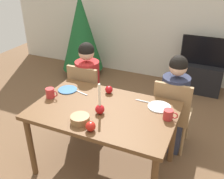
# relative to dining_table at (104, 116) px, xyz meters

# --- Properties ---
(ground_plane) EXTENTS (7.68, 7.68, 0.00)m
(ground_plane) POSITION_rel_dining_table_xyz_m (0.00, 0.00, -0.67)
(ground_plane) COLOR brown
(back_wall) EXTENTS (6.40, 0.10, 2.60)m
(back_wall) POSITION_rel_dining_table_xyz_m (0.00, 2.60, 0.63)
(back_wall) COLOR beige
(back_wall) RESTS_ON ground
(dining_table) EXTENTS (1.40, 0.90, 0.75)m
(dining_table) POSITION_rel_dining_table_xyz_m (0.00, 0.00, 0.00)
(dining_table) COLOR brown
(dining_table) RESTS_ON ground
(chair_left) EXTENTS (0.40, 0.40, 0.90)m
(chair_left) POSITION_rel_dining_table_xyz_m (-0.53, 0.61, -0.15)
(chair_left) COLOR #99754C
(chair_left) RESTS_ON ground
(chair_right) EXTENTS (0.40, 0.40, 0.90)m
(chair_right) POSITION_rel_dining_table_xyz_m (0.56, 0.61, -0.15)
(chair_right) COLOR #99754C
(chair_right) RESTS_ON ground
(person_left_child) EXTENTS (0.30, 0.30, 1.17)m
(person_left_child) POSITION_rel_dining_table_xyz_m (-0.53, 0.64, -0.10)
(person_left_child) COLOR #33384C
(person_left_child) RESTS_ON ground
(person_right_child) EXTENTS (0.30, 0.30, 1.17)m
(person_right_child) POSITION_rel_dining_table_xyz_m (0.56, 0.64, -0.10)
(person_right_child) COLOR #33384C
(person_right_child) RESTS_ON ground
(tv_stand) EXTENTS (0.64, 0.40, 0.48)m
(tv_stand) POSITION_rel_dining_table_xyz_m (0.73, 2.30, -0.43)
(tv_stand) COLOR black
(tv_stand) RESTS_ON ground
(tv) EXTENTS (0.79, 0.05, 0.46)m
(tv) POSITION_rel_dining_table_xyz_m (0.73, 2.30, 0.04)
(tv) COLOR black
(tv) RESTS_ON tv_stand
(christmas_tree) EXTENTS (0.77, 0.77, 1.58)m
(christmas_tree) POSITION_rel_dining_table_xyz_m (-1.46, 2.09, 0.15)
(christmas_tree) COLOR brown
(christmas_tree) RESTS_ON ground
(candle_centerpiece) EXTENTS (0.09, 0.09, 0.31)m
(candle_centerpiece) POSITION_rel_dining_table_xyz_m (0.00, -0.08, 0.15)
(candle_centerpiece) COLOR red
(candle_centerpiece) RESTS_ON dining_table
(plate_left) EXTENTS (0.21, 0.21, 0.01)m
(plate_left) POSITION_rel_dining_table_xyz_m (-0.54, 0.19, 0.09)
(plate_left) COLOR teal
(plate_left) RESTS_ON dining_table
(plate_right) EXTENTS (0.23, 0.23, 0.01)m
(plate_right) POSITION_rel_dining_table_xyz_m (0.49, 0.25, 0.09)
(plate_right) COLOR silver
(plate_right) RESTS_ON dining_table
(mug_left) EXTENTS (0.14, 0.09, 0.10)m
(mug_left) POSITION_rel_dining_table_xyz_m (-0.61, -0.02, 0.14)
(mug_left) COLOR #B72D2D
(mug_left) RESTS_ON dining_table
(mug_right) EXTENTS (0.14, 0.09, 0.10)m
(mug_right) POSITION_rel_dining_table_xyz_m (0.61, 0.08, 0.13)
(mug_right) COLOR #B72D2D
(mug_right) RESTS_ON dining_table
(fork_left) EXTENTS (0.18, 0.06, 0.01)m
(fork_left) POSITION_rel_dining_table_xyz_m (-0.36, 0.19, 0.09)
(fork_left) COLOR silver
(fork_left) RESTS_ON dining_table
(fork_right) EXTENTS (0.18, 0.02, 0.01)m
(fork_right) POSITION_rel_dining_table_xyz_m (0.32, 0.29, 0.09)
(fork_right) COLOR silver
(fork_right) RESTS_ON dining_table
(bowl_walnuts) EXTENTS (0.17, 0.17, 0.07)m
(bowl_walnuts) POSITION_rel_dining_table_xyz_m (-0.10, -0.29, 0.12)
(bowl_walnuts) COLOR olive
(bowl_walnuts) RESTS_ON dining_table
(apple_near_candle) EXTENTS (0.09, 0.09, 0.09)m
(apple_near_candle) POSITION_rel_dining_table_xyz_m (0.05, -0.36, 0.13)
(apple_near_candle) COLOR red
(apple_near_candle) RESTS_ON dining_table
(apple_by_left_plate) EXTENTS (0.08, 0.08, 0.08)m
(apple_by_left_plate) POSITION_rel_dining_table_xyz_m (-0.09, 0.32, 0.13)
(apple_by_left_plate) COLOR #B41117
(apple_by_left_plate) RESTS_ON dining_table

